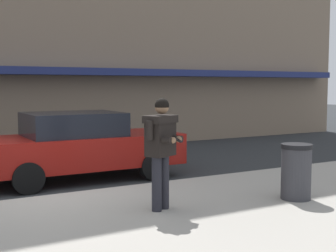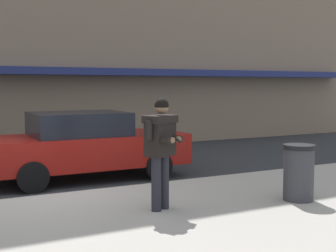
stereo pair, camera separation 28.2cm
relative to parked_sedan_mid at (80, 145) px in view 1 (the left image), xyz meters
The scene contains 6 objects.
ground_plane 2.06m from the parked_sedan_mid, 128.67° to the right, with size 80.00×80.00×0.00m, color #2B2D30.
sidewalk 4.40m from the parked_sedan_mid, 92.53° to the right, with size 32.00×5.30×0.14m, color #A8A399.
curb_paint_line 1.65m from the parked_sedan_mid, 97.60° to the right, with size 28.00×0.12×0.01m, color silver.
parked_sedan_mid is the anchor object (origin of this frame).
man_texting_on_phone 3.66m from the parked_sedan_mid, 88.67° to the right, with size 0.61×0.65×1.81m.
trash_bin 4.88m from the parked_sedan_mid, 59.23° to the right, with size 0.55×0.55×0.98m.
Camera 1 is at (-2.34, -8.60, 2.14)m, focal length 50.00 mm.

